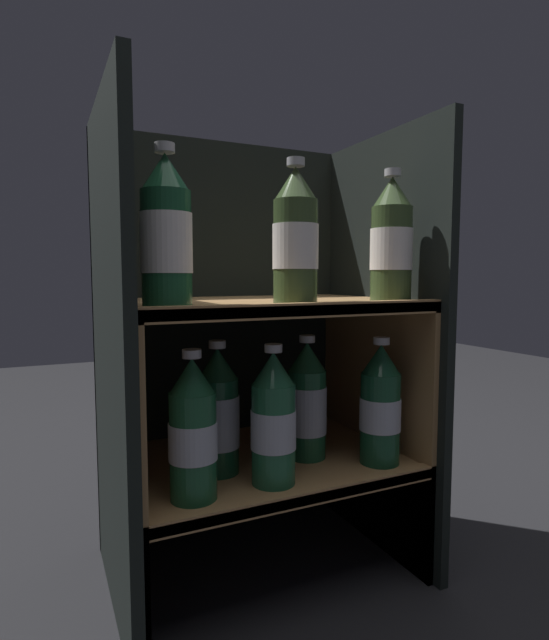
{
  "coord_description": "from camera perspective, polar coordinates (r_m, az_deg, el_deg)",
  "views": [
    {
      "loc": [
        -0.4,
        -0.71,
        0.61
      ],
      "look_at": [
        0.0,
        0.14,
        0.53
      ],
      "focal_mm": 28.0,
      "sensor_mm": 36.0,
      "label": 1
    }
  ],
  "objects": [
    {
      "name": "bottle_lower_front_0",
      "position": [
        0.85,
        -9.31,
        -12.52
      ],
      "size": [
        0.08,
        0.08,
        0.25
      ],
      "color": "#194C2D",
      "rests_on": "shelf_lower"
    },
    {
      "name": "fridge_side_left",
      "position": [
        0.93,
        -18.13,
        -4.51
      ],
      "size": [
        0.02,
        0.44,
        0.92
      ],
      "primitive_type": "cube",
      "color": "black",
      "rests_on": "ground_plane"
    },
    {
      "name": "fridge_back_wall",
      "position": [
        1.2,
        -5.48,
        -2.18
      ],
      "size": [
        0.6,
        0.02,
        0.92
      ],
      "primitive_type": "cube",
      "color": "black",
      "rests_on": "ground_plane"
    },
    {
      "name": "bottle_lower_back_1",
      "position": [
        1.03,
        3.71,
        -9.47
      ],
      "size": [
        0.08,
        0.08,
        0.25
      ],
      "color": "#194C2D",
      "rests_on": "shelf_lower"
    },
    {
      "name": "bottle_lower_front_2",
      "position": [
        1.02,
        11.99,
        -9.64
      ],
      "size": [
        0.08,
        0.08,
        0.25
      ],
      "color": "#144228",
      "rests_on": "shelf_lower"
    },
    {
      "name": "shelf_lower",
      "position": [
        1.07,
        -1.19,
        -17.89
      ],
      "size": [
        0.56,
        0.4,
        0.24
      ],
      "color": "#9E7547",
      "rests_on": "ground_plane"
    },
    {
      "name": "ground_plane",
      "position": [
        1.02,
        3.92,
        -31.64
      ],
      "size": [
        6.0,
        6.0,
        0.0
      ],
      "primitive_type": "plane",
      "color": "black"
    },
    {
      "name": "bottle_lower_back_0",
      "position": [
        0.96,
        -6.49,
        -10.65
      ],
      "size": [
        0.08,
        0.08,
        0.25
      ],
      "color": "#144228",
      "rests_on": "shelf_lower"
    },
    {
      "name": "shelf_upper",
      "position": [
        1.01,
        -1.29,
        -6.87
      ],
      "size": [
        0.56,
        0.4,
        0.56
      ],
      "color": "#9E7547",
      "rests_on": "ground_plane"
    },
    {
      "name": "fridge_side_right",
      "position": [
        1.15,
        11.9,
        -2.55
      ],
      "size": [
        0.02,
        0.44,
        0.92
      ],
      "primitive_type": "cube",
      "color": "black",
      "rests_on": "ground_plane"
    },
    {
      "name": "bottle_upper_front_0",
      "position": [
        0.81,
        -12.27,
        9.51
      ],
      "size": [
        0.08,
        0.08,
        0.25
      ],
      "color": "#194C2D",
      "rests_on": "shelf_upper"
    },
    {
      "name": "bottle_upper_front_2",
      "position": [
        1.0,
        13.21,
        8.65
      ],
      "size": [
        0.08,
        0.08,
        0.25
      ],
      "color": "#384C28",
      "rests_on": "shelf_upper"
    },
    {
      "name": "bottle_lower_front_1",
      "position": [
        0.9,
        -0.13,
        -11.49
      ],
      "size": [
        0.08,
        0.08,
        0.25
      ],
      "color": "#1E5638",
      "rests_on": "shelf_lower"
    },
    {
      "name": "bottle_upper_front_1",
      "position": [
        0.89,
        2.41,
        9.26
      ],
      "size": [
        0.08,
        0.08,
        0.25
      ],
      "color": "#384C28",
      "rests_on": "shelf_upper"
    }
  ]
}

